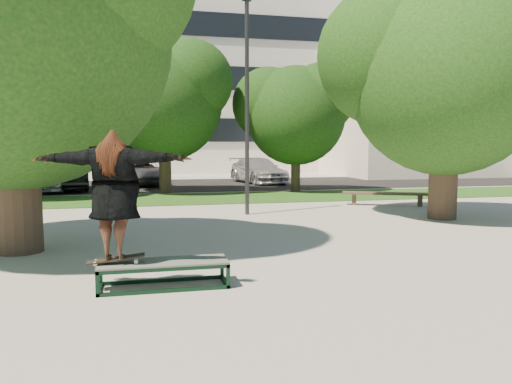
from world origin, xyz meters
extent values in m
plane|color=#9F9892|center=(0.00, 0.00, 0.00)|extent=(120.00, 120.00, 0.00)
cube|color=#164112|center=(1.00, 9.50, 0.01)|extent=(30.00, 4.00, 0.02)
cube|color=black|center=(0.00, 16.00, 0.01)|extent=(40.00, 8.00, 0.01)
cylinder|color=#38281E|center=(-4.20, 1.00, 1.60)|extent=(0.84, 0.84, 3.20)
sphere|color=#103C12|center=(-4.20, 1.00, 4.07)|extent=(5.80, 5.80, 5.80)
cylinder|color=#38281E|center=(6.00, 3.00, 1.50)|extent=(0.76, 0.76, 3.00)
sphere|color=#103C12|center=(6.00, 3.00, 3.78)|extent=(5.20, 5.20, 5.20)
sphere|color=#103C12|center=(4.70, 3.78, 4.43)|extent=(3.90, 3.90, 3.90)
sphere|color=#103C12|center=(7.17, 2.48, 4.69)|extent=(3.64, 3.64, 3.64)
cylinder|color=#38281E|center=(-6.50, 11.00, 1.40)|extent=(0.44, 0.44, 2.80)
sphere|color=black|center=(-6.50, 11.00, 3.46)|extent=(4.40, 4.40, 4.40)
sphere|color=black|center=(-5.51, 10.56, 4.23)|extent=(3.08, 3.08, 3.08)
cylinder|color=#38281E|center=(-1.00, 12.00, 1.50)|extent=(0.50, 0.50, 3.00)
sphere|color=black|center=(-1.00, 12.00, 3.72)|extent=(4.80, 4.80, 4.80)
sphere|color=black|center=(-2.20, 12.72, 4.32)|extent=(3.60, 3.60, 3.60)
sphere|color=black|center=(0.08, 11.52, 4.56)|extent=(3.36, 3.36, 3.36)
cylinder|color=#38281E|center=(4.50, 11.50, 1.30)|extent=(0.40, 0.40, 2.60)
sphere|color=black|center=(4.50, 11.50, 3.23)|extent=(4.20, 4.20, 4.20)
sphere|color=black|center=(3.45, 12.13, 3.75)|extent=(3.15, 3.15, 3.15)
sphere|color=black|center=(5.45, 11.08, 3.96)|extent=(2.94, 2.94, 2.94)
cylinder|color=#2D2D30|center=(1.00, 5.00, 3.00)|extent=(0.12, 0.12, 6.00)
cube|color=silver|center=(-2.00, 32.00, 8.00)|extent=(30.00, 14.00, 16.00)
cube|color=black|center=(-2.00, 24.94, 3.00)|extent=(27.60, 0.12, 1.60)
cube|color=black|center=(-2.00, 24.94, 6.50)|extent=(27.60, 0.12, 1.60)
cube|color=black|center=(-2.00, 24.94, 10.00)|extent=(27.60, 0.12, 1.60)
cube|color=silver|center=(18.00, 22.00, 4.00)|extent=(15.00, 10.00, 8.00)
cube|color=#475147|center=(-1.67, -1.96, 0.36)|extent=(1.80, 0.60, 0.03)
cylinder|color=white|center=(-2.59, -2.04, 0.40)|extent=(0.06, 0.03, 0.06)
cylinder|color=white|center=(-2.59, -1.88, 0.40)|extent=(0.06, 0.03, 0.06)
cylinder|color=white|center=(-2.05, -2.04, 0.40)|extent=(0.06, 0.03, 0.06)
cylinder|color=white|center=(-2.05, -1.88, 0.40)|extent=(0.06, 0.03, 0.06)
cube|color=black|center=(-2.32, -1.96, 0.44)|extent=(0.78, 0.20, 0.10)
imported|color=brown|center=(-2.32, -1.96, 1.33)|extent=(2.24, 1.13, 1.76)
cube|color=#4E442F|center=(4.96, 6.43, 0.19)|extent=(0.19, 0.19, 0.38)
cube|color=#4E442F|center=(6.88, 5.57, 0.19)|extent=(0.19, 0.19, 0.38)
cube|color=#4E442F|center=(5.92, 6.00, 0.40)|extent=(2.78, 1.54, 0.08)
imported|color=silver|center=(-6.09, 13.68, 0.68)|extent=(2.27, 4.20, 1.36)
imported|color=black|center=(-5.00, 14.19, 0.65)|extent=(1.90, 4.08, 1.29)
imported|color=#59585D|center=(-2.00, 16.43, 0.64)|extent=(2.96, 4.92, 1.28)
imported|color=#B7B8BC|center=(4.00, 16.42, 0.66)|extent=(2.66, 4.82, 1.32)
camera|label=1|loc=(-1.94, -8.97, 2.01)|focal=35.00mm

